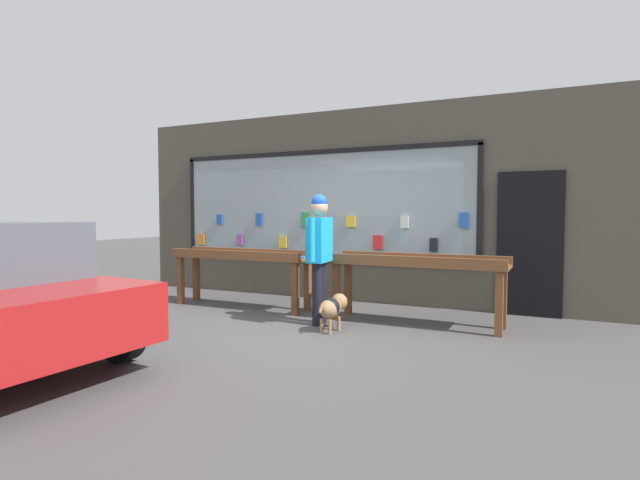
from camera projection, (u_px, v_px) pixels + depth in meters
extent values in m
plane|color=#474444|center=(287.00, 330.00, 6.41)|extent=(40.00, 40.00, 0.00)
cube|color=#4C473D|center=(357.00, 206.00, 8.48)|extent=(8.68, 0.20, 3.25)
cube|color=#8C9EA8|center=(317.00, 205.00, 8.66)|extent=(5.46, 0.03, 1.84)
cube|color=black|center=(317.00, 152.00, 8.61)|extent=(5.54, 0.06, 0.08)
cube|color=black|center=(317.00, 258.00, 8.71)|extent=(5.54, 0.06, 0.08)
cube|color=black|center=(193.00, 206.00, 9.85)|extent=(0.08, 0.06, 1.84)
cube|color=black|center=(480.00, 204.00, 7.47)|extent=(0.08, 0.06, 1.84)
cube|color=orange|center=(201.00, 239.00, 9.76)|extent=(0.16, 0.03, 0.21)
cube|color=#2659B2|center=(220.00, 219.00, 9.54)|extent=(0.12, 0.03, 0.19)
cube|color=#994CA5|center=(240.00, 240.00, 9.35)|extent=(0.13, 0.03, 0.20)
cube|color=#2659B2|center=(259.00, 219.00, 9.15)|extent=(0.13, 0.03, 0.23)
cube|color=yellow|center=(283.00, 242.00, 8.95)|extent=(0.15, 0.03, 0.21)
cube|color=#338C4C|center=(305.00, 220.00, 8.73)|extent=(0.16, 0.03, 0.26)
cube|color=yellow|center=(328.00, 242.00, 8.56)|extent=(0.13, 0.03, 0.22)
cube|color=yellow|center=(351.00, 222.00, 8.35)|extent=(0.16, 0.03, 0.18)
cube|color=red|center=(378.00, 242.00, 8.17)|extent=(0.16, 0.03, 0.23)
cube|color=silver|center=(405.00, 222.00, 7.95)|extent=(0.13, 0.03, 0.20)
cube|color=black|center=(433.00, 245.00, 7.77)|extent=(0.12, 0.03, 0.21)
cube|color=#2659B2|center=(464.00, 220.00, 7.55)|extent=(0.15, 0.03, 0.23)
cube|color=black|center=(530.00, 244.00, 7.20)|extent=(0.90, 0.04, 2.10)
cube|color=brown|center=(181.00, 280.00, 8.23)|extent=(0.09, 0.09, 0.78)
cube|color=brown|center=(295.00, 289.00, 7.28)|extent=(0.09, 0.09, 0.78)
cube|color=brown|center=(196.00, 277.00, 8.58)|extent=(0.09, 0.09, 0.78)
cube|color=brown|center=(308.00, 285.00, 7.63)|extent=(0.09, 0.09, 0.78)
cube|color=brown|center=(242.00, 257.00, 7.91)|extent=(2.37, 0.56, 0.04)
cube|color=brown|center=(232.00, 254.00, 7.68)|extent=(2.36, 0.07, 0.12)
cube|color=brown|center=(250.00, 252.00, 8.12)|extent=(2.36, 0.07, 0.12)
cube|color=orange|center=(189.00, 253.00, 8.34)|extent=(0.17, 0.22, 0.02)
cube|color=red|center=(222.00, 253.00, 8.23)|extent=(0.16, 0.23, 0.03)
cube|color=orange|center=(237.00, 255.00, 7.80)|extent=(0.19, 0.24, 0.03)
cube|color=#994CA5|center=(268.00, 257.00, 7.57)|extent=(0.17, 0.20, 0.03)
cube|color=#2659B2|center=(303.00, 257.00, 7.58)|extent=(0.14, 0.23, 0.02)
cube|color=brown|center=(336.00, 292.00, 6.98)|extent=(0.09, 0.09, 0.80)
cube|color=brown|center=(499.00, 304.00, 6.02)|extent=(0.09, 0.09, 0.80)
cube|color=brown|center=(348.00, 287.00, 7.37)|extent=(0.09, 0.09, 0.80)
cube|color=brown|center=(503.00, 298.00, 6.42)|extent=(0.09, 0.09, 0.80)
cube|color=brown|center=(416.00, 264.00, 6.67)|extent=(2.37, 0.61, 0.04)
cube|color=brown|center=(411.00, 261.00, 6.43)|extent=(2.36, 0.07, 0.12)
cube|color=brown|center=(422.00, 258.00, 6.91)|extent=(2.36, 0.07, 0.12)
cube|color=#2659B2|center=(344.00, 259.00, 7.01)|extent=(0.20, 0.24, 0.03)
cube|color=#2659B2|center=(371.00, 259.00, 7.06)|extent=(0.15, 0.21, 0.02)
cube|color=red|center=(397.00, 259.00, 6.95)|extent=(0.17, 0.22, 0.03)
cube|color=silver|center=(415.00, 261.00, 6.75)|extent=(0.17, 0.22, 0.02)
cube|color=red|center=(444.00, 262.00, 6.64)|extent=(0.20, 0.22, 0.02)
cube|color=#5999A5|center=(472.00, 263.00, 6.37)|extent=(0.18, 0.24, 0.03)
cube|color=#994CA5|center=(499.00, 266.00, 6.08)|extent=(0.17, 0.20, 0.03)
cylinder|color=black|center=(317.00, 294.00, 6.63)|extent=(0.14, 0.14, 0.84)
cylinder|color=black|center=(322.00, 292.00, 6.78)|extent=(0.14, 0.14, 0.84)
cube|color=#19A5E0|center=(319.00, 240.00, 6.67)|extent=(0.27, 0.50, 0.60)
cylinder|color=#19A5E0|center=(312.00, 240.00, 6.39)|extent=(0.09, 0.09, 0.57)
cylinder|color=#19A5E0|center=(327.00, 238.00, 6.94)|extent=(0.09, 0.09, 0.57)
sphere|color=tan|center=(319.00, 207.00, 6.64)|extent=(0.23, 0.23, 0.23)
sphere|color=blue|center=(319.00, 202.00, 6.64)|extent=(0.22, 0.22, 0.22)
ellipsoid|color=#99724C|center=(330.00, 308.00, 6.28)|extent=(0.27, 0.40, 0.24)
ellipsoid|color=black|center=(330.00, 308.00, 6.28)|extent=(0.27, 0.25, 0.25)
sphere|color=#99724C|center=(339.00, 302.00, 6.47)|extent=(0.22, 0.22, 0.22)
cylinder|color=#99724C|center=(321.00, 308.00, 6.09)|extent=(0.04, 0.10, 0.12)
cylinder|color=#99724C|center=(339.00, 324.00, 6.35)|extent=(0.04, 0.04, 0.18)
cylinder|color=#99724C|center=(331.00, 322.00, 6.42)|extent=(0.04, 0.04, 0.18)
cylinder|color=#99724C|center=(330.00, 327.00, 6.16)|extent=(0.04, 0.04, 0.18)
cylinder|color=#99724C|center=(322.00, 326.00, 6.22)|extent=(0.04, 0.04, 0.18)
cylinder|color=black|center=(120.00, 332.00, 5.04)|extent=(0.61, 0.21, 0.60)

